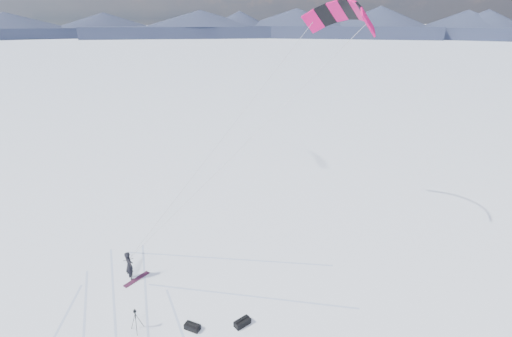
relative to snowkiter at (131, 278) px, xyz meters
name	(u,v)px	position (x,y,z in m)	size (l,w,h in m)	color
ground	(150,317)	(0.70, -3.48, 0.00)	(1800.00, 1800.00, 0.00)	white
horizon_hills	(139,237)	(0.70, -3.48, 4.71)	(704.47, 706.88, 10.62)	#1B2035
snow_tracks	(143,329)	(0.29, -4.12, 0.00)	(17.62, 14.39, 0.01)	#A2B3D3
snowkiter	(131,278)	(0.00, 0.00, 0.00)	(0.65, 0.43, 1.78)	black
snowboard	(137,279)	(0.28, -0.22, 0.02)	(1.63, 0.30, 0.04)	#5E193A
tripod	(136,317)	(0.06, -4.11, 0.78)	(0.61, 0.56, 1.21)	black
gear_bag_a	(242,322)	(4.87, -5.58, 0.16)	(0.89, 0.62, 0.36)	black
gear_bag_b	(192,327)	(2.53, -4.98, 0.15)	(0.79, 0.78, 0.34)	black
power_kite	(342,17)	(13.30, 0.93, 13.95)	(14.54, 5.98, 13.61)	#CF0755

